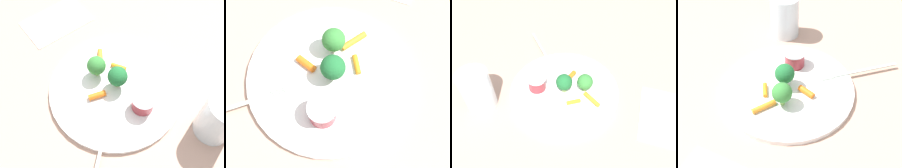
# 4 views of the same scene
# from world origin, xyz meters

# --- Properties ---
(ground_plane) EXTENTS (2.40, 2.40, 0.00)m
(ground_plane) POSITION_xyz_m (0.00, 0.00, 0.00)
(ground_plane) COLOR tan
(plate) EXTENTS (0.30, 0.30, 0.01)m
(plate) POSITION_xyz_m (0.00, 0.00, 0.01)
(plate) COLOR white
(plate) RESTS_ON ground_plane
(sauce_cup) EXTENTS (0.05, 0.05, 0.04)m
(sauce_cup) POSITION_xyz_m (-0.00, -0.07, 0.03)
(sauce_cup) COLOR maroon
(sauce_cup) RESTS_ON plate
(broccoli_floret_0) EXTENTS (0.04, 0.04, 0.06)m
(broccoli_floret_0) POSITION_xyz_m (0.01, 0.00, 0.05)
(broccoli_floret_0) COLOR #93A865
(broccoli_floret_0) RESTS_ON plate
(broccoli_floret_1) EXTENTS (0.04, 0.04, 0.06)m
(broccoli_floret_1) POSITION_xyz_m (-0.00, 0.05, 0.05)
(broccoli_floret_1) COLOR #83B657
(broccoli_floret_1) RESTS_ON plate
(carrot_stick_0) EXTENTS (0.02, 0.04, 0.01)m
(carrot_stick_0) POSITION_xyz_m (0.05, 0.03, 0.02)
(carrot_stick_0) COLOR orange
(carrot_stick_0) RESTS_ON plate
(carrot_stick_1) EXTENTS (0.05, 0.05, 0.01)m
(carrot_stick_1) POSITION_xyz_m (0.03, 0.07, 0.02)
(carrot_stick_1) COLOR orange
(carrot_stick_1) RESTS_ON plate
(carrot_stick_2) EXTENTS (0.04, 0.03, 0.01)m
(carrot_stick_2) POSITION_xyz_m (-0.04, 0.02, 0.02)
(carrot_stick_2) COLOR orange
(carrot_stick_2) RESTS_ON plate
(fork) EXTENTS (0.17, 0.10, 0.00)m
(fork) POSITION_xyz_m (-0.15, -0.08, 0.01)
(fork) COLOR #B9C3B7
(fork) RESTS_ON plate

